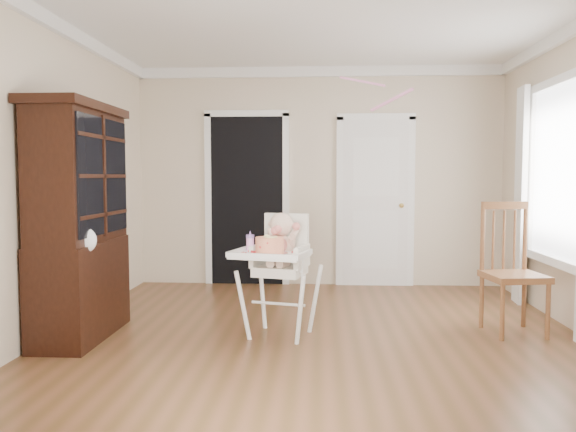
# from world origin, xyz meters

# --- Properties ---
(floor) EXTENTS (5.00, 5.00, 0.00)m
(floor) POSITION_xyz_m (0.00, 0.00, 0.00)
(floor) COLOR brown
(floor) RESTS_ON ground
(ceiling) EXTENTS (5.00, 5.00, 0.00)m
(ceiling) POSITION_xyz_m (0.00, 0.00, 2.70)
(ceiling) COLOR white
(ceiling) RESTS_ON wall_back
(wall_back) EXTENTS (4.50, 0.00, 4.50)m
(wall_back) POSITION_xyz_m (0.00, 2.50, 1.35)
(wall_back) COLOR beige
(wall_back) RESTS_ON floor
(wall_left) EXTENTS (0.00, 5.00, 5.00)m
(wall_left) POSITION_xyz_m (-2.25, 0.00, 1.35)
(wall_left) COLOR beige
(wall_left) RESTS_ON floor
(crown_molding) EXTENTS (4.50, 5.00, 0.12)m
(crown_molding) POSITION_xyz_m (0.00, 0.00, 2.64)
(crown_molding) COLOR white
(crown_molding) RESTS_ON ceiling
(doorway) EXTENTS (1.06, 0.05, 2.22)m
(doorway) POSITION_xyz_m (-0.90, 2.48, 1.11)
(doorway) COLOR black
(doorway) RESTS_ON wall_back
(closet_door) EXTENTS (0.96, 0.09, 2.13)m
(closet_door) POSITION_xyz_m (0.70, 2.48, 1.02)
(closet_door) COLOR white
(closet_door) RESTS_ON wall_back
(window_right) EXTENTS (0.13, 1.84, 2.30)m
(window_right) POSITION_xyz_m (2.18, 0.80, 1.29)
(window_right) COLOR white
(window_right) RESTS_ON wall_right
(high_chair) EXTENTS (0.77, 0.88, 1.06)m
(high_chair) POSITION_xyz_m (-0.32, 0.17, 0.65)
(high_chair) COLOR white
(high_chair) RESTS_ON floor
(baby) EXTENTS (0.30, 0.27, 0.47)m
(baby) POSITION_xyz_m (-0.31, 0.19, 0.81)
(baby) COLOR beige
(baby) RESTS_ON high_chair
(cake) EXTENTS (0.30, 0.30, 0.14)m
(cake) POSITION_xyz_m (-0.38, -0.07, 0.80)
(cake) COLOR silver
(cake) RESTS_ON high_chair
(sippy_cup) EXTENTS (0.07, 0.07, 0.17)m
(sippy_cup) POSITION_xyz_m (-0.57, 0.14, 0.81)
(sippy_cup) COLOR #F093D5
(sippy_cup) RESTS_ON high_chair
(china_cabinet) EXTENTS (0.52, 1.16, 1.96)m
(china_cabinet) POSITION_xyz_m (-1.99, 0.04, 0.98)
(china_cabinet) COLOR black
(china_cabinet) RESTS_ON floor
(dining_chair) EXTENTS (0.52, 0.52, 1.13)m
(dining_chair) POSITION_xyz_m (1.68, 0.40, 0.53)
(dining_chair) COLOR brown
(dining_chair) RESTS_ON floor
(streamer) EXTENTS (0.40, 0.32, 0.15)m
(streamer) POSITION_xyz_m (0.40, 0.80, 2.24)
(streamer) COLOR pink
(streamer) RESTS_ON ceiling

